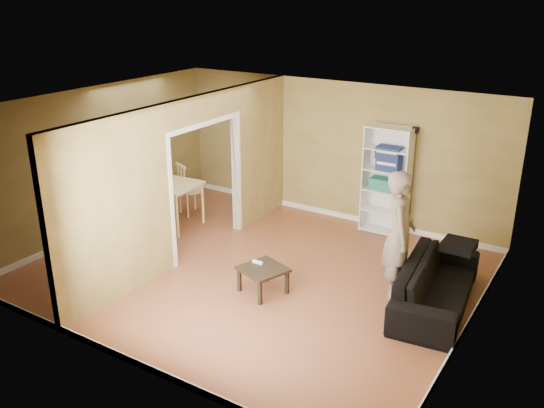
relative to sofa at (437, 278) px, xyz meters
The scene contains 15 objects.
room_shell 2.88m from the sofa, 169.79° to the right, with size 6.50×6.50×6.50m.
partition 4.03m from the sofa, behind, with size 0.22×5.50×2.60m, color #A48C52, non-canonical shape.
wall_speaker 2.91m from the sofa, 118.57° to the left, with size 0.10×0.10×0.10m, color black.
sofa is the anchor object (origin of this frame).
person 0.89m from the sofa, behind, with size 0.62×0.79×2.18m, color slate.
bookshelf 2.71m from the sofa, 126.98° to the left, with size 0.82×0.36×1.94m.
paper_box_teal 2.70m from the sofa, 128.86° to the left, with size 0.41×0.27×0.21m, color #149072.
paper_box_navy_b 2.73m from the sofa, 127.22° to the left, with size 0.40×0.26×0.21m, color navy.
paper_box_navy_c 2.82m from the sofa, 127.42° to the left, with size 0.42×0.28×0.22m, color navy.
coffee_table 2.43m from the sofa, 156.48° to the right, with size 0.59×0.59×0.39m.
game_controller 2.53m from the sofa, 159.61° to the right, with size 0.16×0.04×0.03m, color white.
dining_table 5.21m from the sofa, behind, with size 1.32×0.88×0.82m.
chair_left 5.93m from the sofa, behind, with size 0.47×0.47×1.03m, color #D7B770, non-canonical shape.
chair_near 5.09m from the sofa, behind, with size 0.48×0.48×1.04m, color #CFB885, non-canonical shape.
chair_far 5.19m from the sofa, 169.92° to the left, with size 0.48×0.48×1.04m, color tan, non-canonical shape.
Camera 1 is at (4.51, -6.67, 4.17)m, focal length 38.00 mm.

